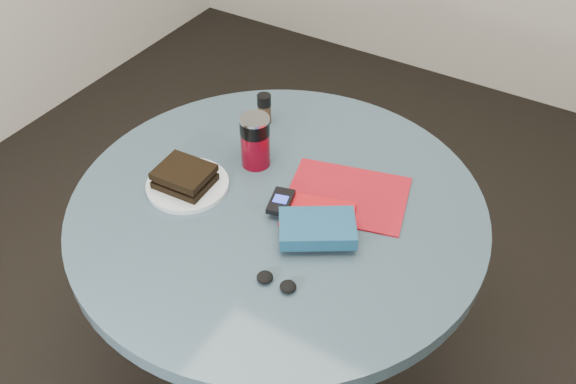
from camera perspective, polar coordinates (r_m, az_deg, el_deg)
The scene contains 11 objects.
ground at distance 2.11m, azimuth -0.72°, elevation -16.15°, with size 4.00×4.00×0.00m, color black.
table at distance 1.65m, azimuth -0.90°, elevation -5.20°, with size 1.00×1.00×0.75m.
plate at distance 1.59m, azimuth -8.91°, elevation 0.62°, with size 0.20×0.20×0.01m, color silver.
sandwich at distance 1.57m, azimuth -9.19°, elevation 1.38°, with size 0.13×0.12×0.05m.
soda_can at distance 1.61m, azimuth -2.93°, elevation 4.54°, with size 0.10×0.10×0.14m.
pepper_grinder at distance 1.77m, azimuth -2.12°, elevation 7.41°, with size 0.05×0.05×0.09m.
magazine at distance 1.56m, azimuth 5.28°, elevation -0.30°, with size 0.28×0.21×0.01m, color maroon.
red_book at distance 1.49m, azimuth 2.68°, elevation -2.00°, with size 0.16×0.11×0.01m, color #B00D16.
novel at distance 1.42m, azimuth 2.62°, elevation -3.24°, with size 0.17×0.11×0.03m, color navy.
mp3_player at distance 1.50m, azimuth -0.65°, elevation -0.85°, with size 0.07×0.10×0.02m.
headphones at distance 1.35m, azimuth -1.04°, elevation -8.00°, with size 0.09×0.04×0.02m.
Camera 1 is at (0.61, -0.95, 1.79)m, focal length 40.00 mm.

